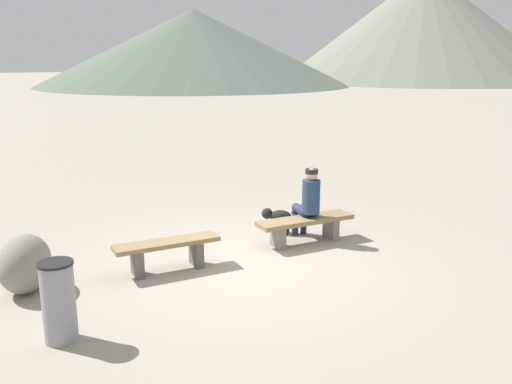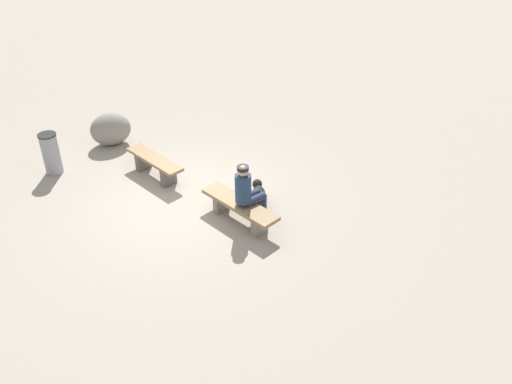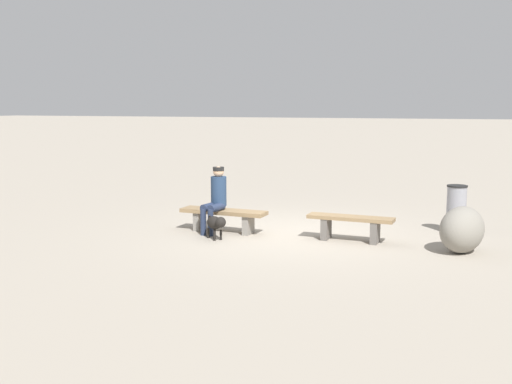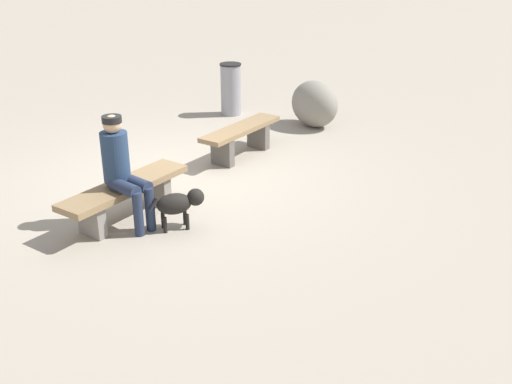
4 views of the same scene
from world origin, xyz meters
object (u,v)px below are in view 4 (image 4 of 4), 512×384
at_px(bench_right, 126,193).
at_px(boulder, 314,104).
at_px(trash_bin, 231,89).
at_px(bench_left, 241,136).
at_px(seated_person, 122,165).
at_px(dog, 179,203).

relative_size(bench_right, boulder, 1.82).
relative_size(trash_bin, boulder, 0.99).
distance_m(bench_left, boulder, 1.96).
distance_m(seated_person, dog, 0.77).
xyz_separation_m(bench_left, trash_bin, (-1.75, -1.46, 0.15)).
relative_size(bench_right, trash_bin, 1.84).
bearing_deg(boulder, seated_person, 0.57).
bearing_deg(bench_right, dog, 103.88).
xyz_separation_m(dog, boulder, (-4.30, -0.63, 0.08)).
height_order(bench_right, trash_bin, trash_bin).
bearing_deg(trash_bin, seated_person, 21.08).
bearing_deg(bench_right, bench_left, -176.61).
bearing_deg(boulder, bench_left, -5.07).
height_order(seated_person, trash_bin, seated_person).
bearing_deg(seated_person, dog, 121.51).
bearing_deg(bench_right, boulder, 179.95).
height_order(bench_left, boulder, boulder).
height_order(seated_person, dog, seated_person).
distance_m(bench_right, boulder, 4.46).
xyz_separation_m(seated_person, boulder, (-4.57, -0.05, -0.33)).
bearing_deg(boulder, bench_right, -0.66).
relative_size(dog, boulder, 0.57).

